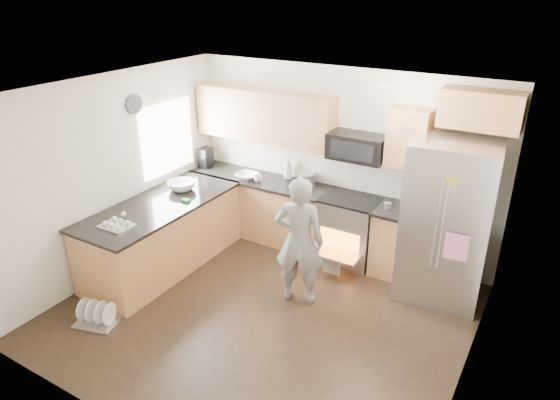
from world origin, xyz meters
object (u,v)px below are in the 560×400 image
Objects in this scene: stove_range at (350,215)px; person at (299,241)px; dish_rack at (98,317)px; refrigerator at (446,223)px.

person is at bearing -95.97° from stove_range.
dish_rack is at bearing 26.38° from person.
stove_range is at bearing -111.99° from person.
dish_rack is at bearing -123.73° from stove_range.
refrigerator is 4.19m from dish_rack.
dish_rack is (-1.88, -2.81, -0.60)m from stove_range.
stove_range is 3.24× the size of dish_rack.
refrigerator reaches higher than stove_range.
stove_range is 1.37m from refrigerator.
refrigerator reaches higher than person.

